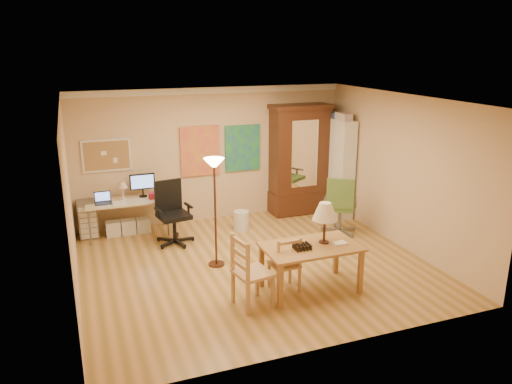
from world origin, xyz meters
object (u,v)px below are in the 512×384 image
object	(u,v)px
dining_table	(316,236)
office_chair_black	(174,227)
office_chair_green	(339,218)
computer_desk	(129,213)
armoire	(299,167)
bookshelf	(339,168)

from	to	relation	value
dining_table	office_chair_black	size ratio (longest dim) A/B	1.22
office_chair_black	office_chair_green	world-z (taller)	office_chair_black
dining_table	computer_desk	world-z (taller)	dining_table
computer_desk	office_chair_black	xyz separation A→B (m)	(0.70, -0.73, -0.11)
armoire	bookshelf	bearing A→B (deg)	-31.38
armoire	bookshelf	distance (m)	0.84
dining_table	office_chair_black	distance (m)	3.02
office_chair_green	office_chair_black	bearing A→B (deg)	168.01
dining_table	computer_desk	bearing A→B (deg)	125.54
computer_desk	office_chair_black	world-z (taller)	office_chair_black
computer_desk	office_chair_green	distance (m)	4.02
office_chair_black	office_chair_green	distance (m)	3.13
computer_desk	armoire	xyz separation A→B (m)	(3.58, 0.08, 0.59)
office_chair_black	armoire	size ratio (longest dim) A/B	0.49
office_chair_green	armoire	world-z (taller)	armoire
computer_desk	office_chair_green	bearing A→B (deg)	-20.13
dining_table	bookshelf	bearing A→B (deg)	55.25
dining_table	bookshelf	world-z (taller)	bookshelf
bookshelf	dining_table	bearing A→B (deg)	-124.75
computer_desk	bookshelf	bearing A→B (deg)	-4.72
office_chair_black	bookshelf	size ratio (longest dim) A/B	0.56
office_chair_black	computer_desk	bearing A→B (deg)	133.93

